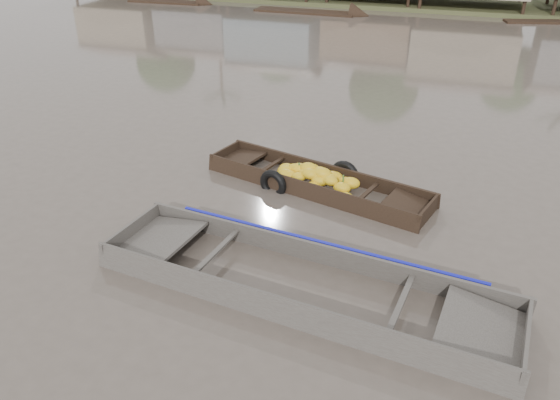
% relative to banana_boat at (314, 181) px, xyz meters
% --- Properties ---
extents(ground, '(120.00, 120.00, 0.00)m').
position_rel_banana_boat_xyz_m(ground, '(0.28, -2.70, -0.16)').
color(ground, '#50463D').
rests_on(ground, ground).
extents(banana_boat, '(5.82, 2.73, 0.80)m').
position_rel_banana_boat_xyz_m(banana_boat, '(0.00, 0.00, 0.00)').
color(banana_boat, black).
rests_on(banana_boat, ground).
extents(viewer_boat, '(7.71, 2.80, 0.61)m').
position_rel_banana_boat_xyz_m(viewer_boat, '(0.90, -3.91, -0.10)').
color(viewer_boat, '#3C3632').
rests_on(viewer_boat, ground).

